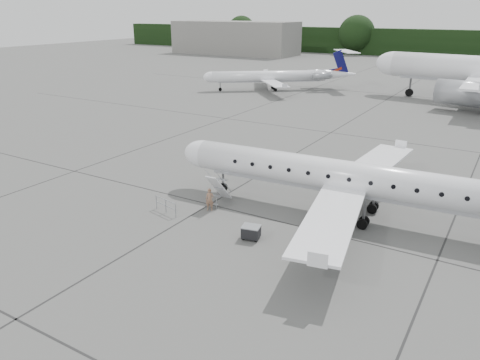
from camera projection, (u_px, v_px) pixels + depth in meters
The scene contains 8 objects.
ground at pixel (266, 252), 27.70m from camera, with size 320.00×320.00×0.00m, color #5E5E5C.
terminal_building at pixel (235, 38), 148.39m from camera, with size 40.00×14.00×10.00m, color slate.
main_regional_jet at pixel (357, 163), 31.14m from camera, with size 30.56×22.00×7.84m, color white, non-canonical shape.
airstair at pixel (219, 188), 34.18m from camera, with size 0.85×2.35×2.46m, color white, non-canonical shape.
passenger at pixel (210, 200), 33.22m from camera, with size 0.60×0.39×1.63m, color #936950.
safety_railing at pixel (166, 206), 32.87m from camera, with size 2.20×0.08×1.00m, color #919499, non-canonical shape.
baggage_cart at pixel (251, 232), 29.15m from camera, with size 1.08×0.87×0.93m, color black, non-canonical shape.
bg_regional_left at pixel (269, 71), 81.95m from camera, with size 25.79×18.57×6.76m, color white, non-canonical shape.
Camera 1 is at (11.35, -21.81, 13.54)m, focal length 35.00 mm.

